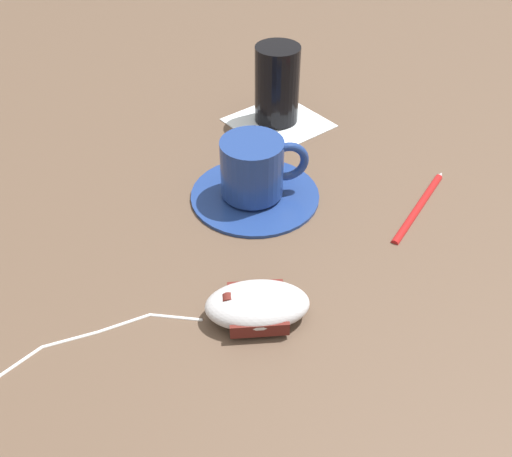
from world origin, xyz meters
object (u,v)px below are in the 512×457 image
saucer (255,194)px  computer_mouse (257,305)px  coffee_cup (254,167)px  drinking_glass (277,84)px  pen (420,203)px

saucer → computer_mouse: size_ratio=1.35×
saucer → coffee_cup: bearing=-58.2°
coffee_cup → computer_mouse: size_ratio=0.85×
coffee_cup → drinking_glass: size_ratio=0.90×
saucer → computer_mouse: computer_mouse is taller
computer_mouse → drinking_glass: (-0.26, -0.26, 0.04)m
computer_mouse → drinking_glass: 0.37m
saucer → drinking_glass: drinking_glass is taller
coffee_cup → pen: coffee_cup is taller
drinking_glass → saucer: bearing=39.3°
pen → computer_mouse: bearing=0.3°
pen → saucer: bearing=-46.6°
saucer → computer_mouse: (0.12, 0.14, 0.01)m
pen → drinking_glass: bearing=-91.7°
coffee_cup → computer_mouse: (0.12, 0.14, -0.03)m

